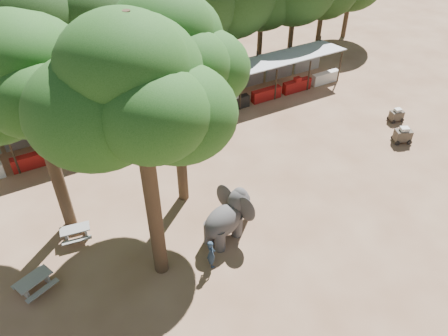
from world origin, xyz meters
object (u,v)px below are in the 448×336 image
picnic_table_near (35,283)px  picnic_table_far (76,232)px  cart_front (403,135)px  cart_back (397,115)px  yard_tree_back (168,51)px  handler (211,254)px  yard_tree_left (23,80)px  yard_tree_center (132,93)px  elephant (229,216)px

picnic_table_near → picnic_table_far: size_ratio=1.23×
cart_front → cart_back: 2.61m
yard_tree_back → picnic_table_far: bearing=-176.2°
handler → cart_back: bearing=-67.7°
yard_tree_left → handler: size_ratio=6.88×
yard_tree_center → cart_back: (19.42, 3.86, -8.73)m
yard_tree_left → cart_back: size_ratio=10.06×
cart_front → picnic_table_near: bearing=-155.3°
handler → picnic_table_near: bearing=77.3°
yard_tree_center → yard_tree_back: yard_tree_center is taller
picnic_table_near → picnic_table_far: picnic_table_near is taller
elephant → picnic_table_far: elephant is taller
yard_tree_center → handler: 8.78m
yard_tree_back → picnic_table_far: (-5.85, -0.39, -8.08)m
yard_tree_center → cart_front: bearing=5.8°
handler → cart_back: size_ratio=1.46×
elephant → picnic_table_far: bearing=134.3°
yard_tree_center → yard_tree_back: bearing=53.1°
yard_tree_center → yard_tree_back: (3.00, 4.00, -0.67)m
elephant → picnic_table_far: size_ratio=2.11×
handler → picnic_table_near: 7.89m
yard_tree_left → picnic_table_far: size_ratio=6.92×
yard_tree_back → handler: bearing=-98.1°
yard_tree_center → handler: size_ratio=7.51×
elephant → cart_back: bearing=-5.9°
yard_tree_left → cart_back: bearing=-2.9°
cart_back → cart_front: bearing=-116.0°
elephant → picnic_table_far: 7.64m
yard_tree_back → picnic_table_near: bearing=-162.4°
handler → cart_front: 15.82m
yard_tree_left → yard_tree_center: bearing=-59.0°
yard_tree_left → cart_front: yard_tree_left is taller
yard_tree_back → picnic_table_near: yard_tree_back is taller
yard_tree_center → picnic_table_near: bearing=164.9°
elephant → cart_back: (15.46, 3.65, -0.77)m
yard_tree_back → cart_front: 16.97m
picnic_table_far → cart_front: (20.66, -1.81, 0.09)m
yard_tree_back → picnic_table_near: size_ratio=5.81×
yard_tree_left → picnic_table_near: 8.77m
yard_tree_back → elephant: yard_tree_back is taller
yard_tree_left → handler: bearing=-49.3°
cart_back → yard_tree_back: bearing=-168.5°
cart_back → yard_tree_left: bearing=-170.9°
elephant → handler: bearing=-160.6°
picnic_table_near → elephant: bearing=-29.7°
handler → cart_front: size_ratio=1.19×
picnic_table_near → handler: bearing=-41.1°
yard_tree_left → picnic_table_near: size_ratio=5.64×
yard_tree_back → cart_back: (16.42, -0.14, -8.07)m
handler → cart_front: (15.54, 2.94, -0.25)m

